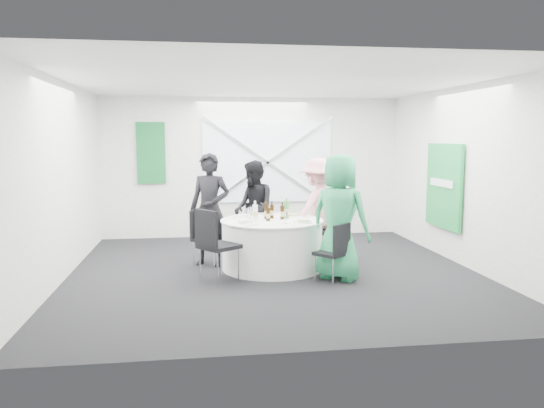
{
  "coord_description": "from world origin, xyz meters",
  "views": [
    {
      "loc": [
        -1.12,
        -7.67,
        2.0
      ],
      "look_at": [
        0.0,
        0.2,
        1.0
      ],
      "focal_mm": 35.0,
      "sensor_mm": 36.0,
      "label": 1
    }
  ],
  "objects": [
    {
      "name": "green_banner",
      "position": [
        -2.0,
        2.95,
        1.7
      ],
      "size": [
        0.55,
        0.04,
        1.2
      ],
      "primitive_type": "cube",
      "color": "#125D29",
      "rests_on": "wall_back"
    },
    {
      "name": "wine_glass_d",
      "position": [
        -0.36,
        0.26,
        0.88
      ],
      "size": [
        0.07,
        0.07,
        0.17
      ],
      "color": "white",
      "rests_on": "banquet_table"
    },
    {
      "name": "green_sign",
      "position": [
        2.94,
        0.6,
        1.2
      ],
      "size": [
        0.05,
        1.2,
        1.4
      ],
      "primitive_type": "cube",
      "color": "#1A933E",
      "rests_on": "wall_right"
    },
    {
      "name": "person_man_back",
      "position": [
        -0.17,
        1.19,
        0.81
      ],
      "size": [
        0.56,
        0.85,
        1.62
      ],
      "primitive_type": "imported",
      "rotation": [
        0.0,
        0.0,
        -1.4
      ],
      "color": "black",
      "rests_on": "floor"
    },
    {
      "name": "person_man_back_left",
      "position": [
        -0.93,
        0.58,
        0.88
      ],
      "size": [
        0.75,
        0.63,
        1.76
      ],
      "primitive_type": "imported",
      "rotation": [
        0.0,
        0.0,
        -0.39
      ],
      "color": "black",
      "rests_on": "floor"
    },
    {
      "name": "wall_back",
      "position": [
        0.0,
        3.0,
        1.4
      ],
      "size": [
        6.0,
        0.0,
        6.0
      ],
      "primitive_type": "plane",
      "rotation": [
        1.57,
        0.0,
        0.0
      ],
      "color": "silver",
      "rests_on": "floor"
    },
    {
      "name": "plate_front_right",
      "position": [
        0.42,
        -0.13,
        0.78
      ],
      "size": [
        0.29,
        0.29,
        0.04
      ],
      "color": "white",
      "rests_on": "banquet_table"
    },
    {
      "name": "ceiling",
      "position": [
        0.0,
        0.0,
        2.8
      ],
      "size": [
        6.0,
        6.0,
        0.0
      ],
      "primitive_type": "plane",
      "rotation": [
        3.14,
        0.0,
        0.0
      ],
      "color": "white",
      "rests_on": "wall_back"
    },
    {
      "name": "green_water_bottle",
      "position": [
        0.24,
        0.29,
        0.89
      ],
      "size": [
        0.08,
        0.08,
        0.32
      ],
      "color": "green",
      "rests_on": "banquet_table"
    },
    {
      "name": "plate_back_right",
      "position": [
        0.4,
        0.52,
        0.78
      ],
      "size": [
        0.26,
        0.26,
        0.04
      ],
      "color": "white",
      "rests_on": "banquet_table"
    },
    {
      "name": "clear_water_bottle",
      "position": [
        -0.26,
        0.2,
        0.87
      ],
      "size": [
        0.08,
        0.08,
        0.29
      ],
      "color": "white",
      "rests_on": "banquet_table"
    },
    {
      "name": "wine_glass_a",
      "position": [
        -0.31,
        0.4,
        0.88
      ],
      "size": [
        0.07,
        0.07,
        0.17
      ],
      "color": "white",
      "rests_on": "banquet_table"
    },
    {
      "name": "person_woman_pink",
      "position": [
        0.85,
        0.75,
        0.83
      ],
      "size": [
        1.18,
        1.01,
        1.67
      ],
      "primitive_type": "imported",
      "rotation": [
        0.0,
        0.0,
        -2.56
      ],
      "color": "pink",
      "rests_on": "floor"
    },
    {
      "name": "fork_a",
      "position": [
        -0.35,
        0.66,
        0.76
      ],
      "size": [
        0.1,
        0.13,
        0.01
      ],
      "primitive_type": "cube",
      "rotation": [
        0.0,
        0.0,
        2.52
      ],
      "color": "silver",
      "rests_on": "banquet_table"
    },
    {
      "name": "chair_front_right",
      "position": [
        0.75,
        -0.74,
        0.49
      ],
      "size": [
        0.53,
        0.54,
        0.84
      ],
      "rotation": [
        0.0,
        0.0,
        3.81
      ],
      "color": "black",
      "rests_on": "floor"
    },
    {
      "name": "chair_back",
      "position": [
        -0.09,
        1.43,
        0.5
      ],
      "size": [
        0.42,
        0.43,
        0.86
      ],
      "rotation": [
        0.0,
        0.0,
        0.07
      ],
      "color": "black",
      "rests_on": "floor"
    },
    {
      "name": "wall_front",
      "position": [
        0.0,
        -3.0,
        1.4
      ],
      "size": [
        6.0,
        0.0,
        6.0
      ],
      "primitive_type": "plane",
      "rotation": [
        -1.57,
        0.0,
        0.0
      ],
      "color": "silver",
      "rests_on": "floor"
    },
    {
      "name": "knife_b",
      "position": [
        -0.16,
        0.75,
        0.76
      ],
      "size": [
        0.15,
        0.02,
        0.01
      ],
      "primitive_type": "cube",
      "rotation": [
        0.0,
        0.0,
        1.55
      ],
      "color": "silver",
      "rests_on": "banquet_table"
    },
    {
      "name": "knife_a",
      "position": [
        -0.56,
        0.35,
        0.76
      ],
      "size": [
        0.09,
        0.13,
        0.01
      ],
      "primitive_type": "cube",
      "rotation": [
        0.0,
        0.0,
        2.58
      ],
      "color": "silver",
      "rests_on": "banquet_table"
    },
    {
      "name": "window_brace_a",
      "position": [
        0.3,
        2.92,
        1.5
      ],
      "size": [
        2.63,
        0.05,
        1.84
      ],
      "primitive_type": "cube",
      "rotation": [
        0.0,
        0.97,
        0.0
      ],
      "color": "silver",
      "rests_on": "window_panel"
    },
    {
      "name": "wine_glass_c",
      "position": [
        0.15,
        -0.17,
        0.88
      ],
      "size": [
        0.07,
        0.07,
        0.17
      ],
      "color": "white",
      "rests_on": "banquet_table"
    },
    {
      "name": "plate_back_left",
      "position": [
        -0.45,
        0.52,
        0.77
      ],
      "size": [
        0.26,
        0.26,
        0.01
      ],
      "color": "white",
      "rests_on": "banquet_table"
    },
    {
      "name": "beer_bottle_d",
      "position": [
        -0.08,
        0.08,
        0.86
      ],
      "size": [
        0.06,
        0.06,
        0.26
      ],
      "color": "#362009",
      "rests_on": "banquet_table"
    },
    {
      "name": "napkin",
      "position": [
        -0.45,
        -0.12,
        0.8
      ],
      "size": [
        0.2,
        0.18,
        0.05
      ],
      "primitive_type": "cube",
      "rotation": [
        0.0,
        0.0,
        0.49
      ],
      "color": "white",
      "rests_on": "plate_front_left"
    },
    {
      "name": "beer_bottle_a",
      "position": [
        -0.08,
        0.27,
        0.87
      ],
      "size": [
        0.06,
        0.06,
        0.28
      ],
      "color": "#362009",
      "rests_on": "banquet_table"
    },
    {
      "name": "chair_front_left",
      "position": [
        -0.91,
        -0.49,
        0.61
      ],
      "size": [
        0.66,
        0.66,
        1.03
      ],
      "rotation": [
        0.0,
        0.0,
        2.22
      ],
      "color": "black",
      "rests_on": "floor"
    },
    {
      "name": "chair_back_right",
      "position": [
        1.09,
        0.65,
        0.58
      ],
      "size": [
        0.59,
        0.58,
        0.99
      ],
      "rotation": [
        0.0,
        0.0,
        -1.18
      ],
      "color": "black",
      "rests_on": "floor"
    },
    {
      "name": "window_brace_b",
      "position": [
        0.3,
        2.92,
        1.5
      ],
      "size": [
        2.63,
        0.05,
        1.84
      ],
      "primitive_type": "cube",
      "rotation": [
        0.0,
        -0.97,
        0.0
      ],
      "color": "silver",
      "rests_on": "window_panel"
    },
    {
      "name": "person_woman_green",
      "position": [
        0.86,
        -0.52,
        0.89
      ],
      "size": [
        1.03,
        0.99,
        1.78
      ],
      "primitive_type": "imported",
      "rotation": [
        0.0,
        0.0,
        2.44
      ],
      "color": "#29965D",
      "rests_on": "floor"
    },
    {
      "name": "wine_glass_e",
      "position": [
        -0.01,
        0.6,
        0.88
      ],
      "size": [
        0.07,
        0.07,
        0.17
      ],
      "color": "white",
      "rests_on": "banquet_table"
    },
    {
      "name": "fork_b",
      "position": [
        0.21,
        0.74,
        0.76
      ],
      "size": [
        0.15,
        0.02,
        0.01
      ],
      "primitive_type": "cube",
      "rotation": [
        0.0,
        0.0,
        1.5
      ],
      "color": "silver",
      "rests_on": "banquet_table"
    },
    {
      "name": "beer_bottle_c",
      "position": [
        0.16,
        0.21,
        0.86
      ],
      "size": [
        0.06,
        0.06,
        0.27
      ],
      "color": "#362009",
      "rests_on": "banquet_table"
    },
    {
      "name": "floor",
      "position": [
        0.0,
        0.0,
        0.0
      ],
      "size": [
        6.0,
        6.0,
        0.0
      ],
      "primitive_type": "plane",
      "color": "black",
      "rests_on": "ground"
    },
    {
      "name": "wall_left",
      "position": [
        -3.0,
        0.0,
        1.4
      ],
      "size": [
        0.0,
        6.0,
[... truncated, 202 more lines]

